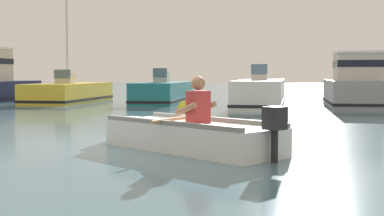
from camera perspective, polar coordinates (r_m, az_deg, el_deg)
name	(u,v)px	position (r m, az deg, el deg)	size (l,w,h in m)	color
ground_plane	(153,144)	(9.52, -4.08, -3.80)	(120.00, 120.00, 0.00)	slate
rowboat_with_person	(189,135)	(8.75, -0.36, -2.80)	(3.35, 2.67, 1.19)	white
moored_boat_yellow	(69,93)	(23.77, -12.77, 1.55)	(2.17, 5.54, 4.28)	gold
moored_boat_teal	(163,93)	(22.64, -3.01, 1.59)	(1.85, 5.18, 1.43)	#1E727A
moored_boat_white	(260,94)	(20.39, 7.16, 1.50)	(1.81, 6.22, 1.55)	white
moored_boat_grey	(356,86)	(20.97, 16.77, 2.21)	(2.19, 4.74, 2.01)	gray
mooring_buoy	(185,108)	(15.85, -0.75, -0.01)	(0.43, 0.43, 0.43)	yellow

